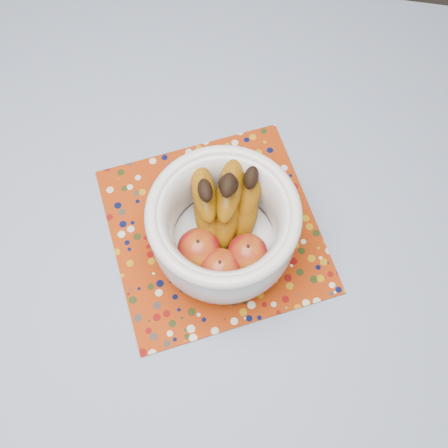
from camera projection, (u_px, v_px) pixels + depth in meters
name	position (u px, v px, depth m)	size (l,w,h in m)	color
table	(151.00, 260.00, 1.00)	(1.20, 1.20, 0.75)	brown
tablecloth	(145.00, 244.00, 0.93)	(1.32, 1.32, 0.01)	slate
placemat	(214.00, 230.00, 0.93)	(0.36, 0.36, 0.00)	#982C08
fruit_bowl	(223.00, 224.00, 0.84)	(0.24, 0.24, 0.18)	silver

